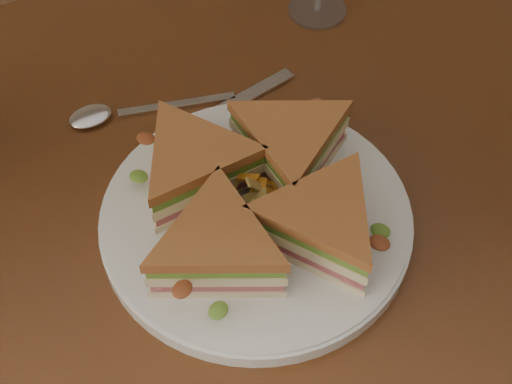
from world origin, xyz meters
The scene contains 6 objects.
table centered at (0.00, 0.00, 0.65)m, with size 1.20×0.80×0.75m.
plate centered at (-0.06, -0.05, 0.76)m, with size 0.30×0.30×0.02m, color silver.
sandwich_wedges centered at (-0.06, -0.05, 0.80)m, with size 0.31×0.31×0.06m.
crisps_mound centered at (-0.06, -0.05, 0.79)m, with size 0.09×0.09×0.05m, color orange, non-canonical shape.
spoon centered at (-0.13, 0.15, 0.75)m, with size 0.18×0.07×0.01m.
knife centered at (-0.04, 0.09, 0.75)m, with size 0.21×0.05×0.00m.
Camera 1 is at (-0.25, -0.40, 1.32)m, focal length 50.00 mm.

